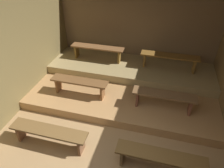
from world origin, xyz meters
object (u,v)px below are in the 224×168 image
bench_lower_left (79,83)px  bench_lower_right (164,97)px  bench_middle_left (97,49)px  bench_floor_right (160,158)px  bench_floor_left (49,133)px  bench_middle_right (170,58)px

bench_lower_left → bench_lower_right: 2.10m
bench_lower_left → bench_middle_left: (-0.03, 1.55, 0.23)m
bench_floor_right → bench_lower_right: bench_lower_right is taller
bench_floor_left → bench_lower_left: bench_lower_left is taller
bench_floor_right → bench_lower_left: size_ratio=1.11×
bench_floor_right → bench_floor_left: bearing=180.0°
bench_lower_right → bench_middle_right: 1.57m
bench_floor_right → bench_middle_left: size_ratio=0.99×
bench_lower_left → bench_floor_right: bearing=-34.9°
bench_floor_left → bench_lower_right: bearing=34.9°
bench_floor_right → bench_lower_left: bench_lower_left is taller
bench_lower_right → bench_middle_left: (-2.13, 1.55, 0.23)m
bench_lower_left → bench_middle_right: bearing=36.0°
bench_floor_right → bench_middle_right: (-0.03, 3.06, 0.45)m
bench_floor_right → bench_middle_left: (-2.19, 3.06, 0.45)m
bench_floor_left → bench_lower_left: bearing=87.8°
bench_floor_left → bench_lower_right: size_ratio=1.11×
bench_floor_left → bench_lower_left: size_ratio=1.11×
bench_floor_right → bench_middle_right: size_ratio=0.99×
bench_floor_right → bench_middle_left: bench_middle_left is taller
bench_floor_left → bench_middle_right: size_ratio=0.99×
bench_lower_right → bench_middle_right: size_ratio=0.89×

